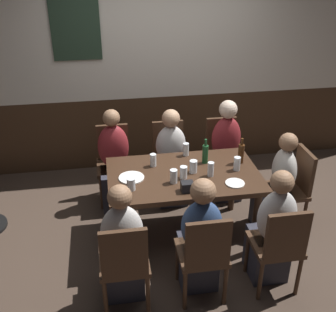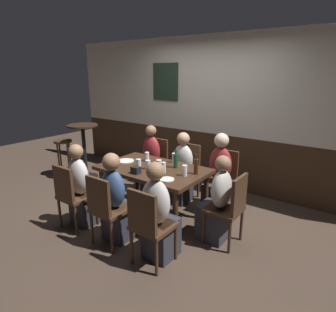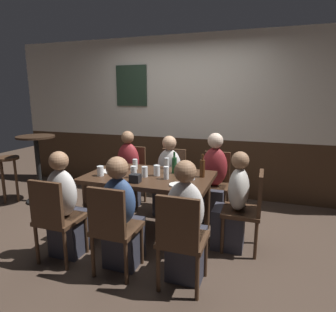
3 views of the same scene
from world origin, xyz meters
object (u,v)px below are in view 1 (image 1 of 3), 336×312
Objects in this scene: dining_table at (184,181)px; chair_mid_far at (169,155)px; person_left_far at (115,167)px; condiment_caddy at (187,187)px; chair_right_near at (279,244)px; person_right_far at (226,157)px; chair_mid_near at (204,253)px; chair_left_far at (114,159)px; person_left_near at (123,250)px; beer_glass_half at (193,167)px; person_mid_far at (171,164)px; pint_glass_pale at (183,173)px; chair_right_far at (222,151)px; plate_white_large at (131,178)px; beer_glass_tall at (186,150)px; plate_white_small at (235,183)px; person_head_east at (277,190)px; pint_glass_stout at (237,164)px; highball_clear at (153,161)px; beer_bottle_brown at (241,153)px; tumbler_short at (131,185)px; tumbler_water at (211,170)px; chair_head_east at (292,185)px; beer_bottle_green at (205,153)px; person_mid_near at (199,242)px; person_right_near at (272,234)px; chair_left_near at (124,262)px; pint_glass_amber at (174,177)px.

dining_table is 1.66× the size of chair_mid_far.
person_left_far is 10.43× the size of condiment_caddy.
person_right_far reaches higher than chair_right_near.
chair_mid_near is 1.00× the size of chair_left_far.
person_left_near is at bearing -90.00° from person_left_far.
person_left_near is at bearing -136.13° from beer_glass_half.
chair_mid_near is at bearing -90.00° from person_mid_far.
pint_glass_pale is at bearing -51.34° from person_left_far.
chair_right_far is 3.63× the size of plate_white_large.
plate_white_small is at bearing -61.89° from beer_glass_tall.
person_head_east is 1.77m from person_left_far.
pint_glass_stout reaches higher than highball_clear.
person_head_east is (0.98, 0.86, -0.04)m from chair_mid_near.
plate_white_small is 1.63× the size of condiment_caddy.
person_right_far is 0.67m from beer_bottle_brown.
person_left_far is at bearing 155.81° from beer_glass_tall.
tumbler_short is at bearing -142.15° from person_right_far.
person_left_far is at bearing 138.61° from tumbler_water.
chair_head_east is 0.98m from beer_bottle_green.
chair_right_far is 0.80× the size of person_mid_far.
chair_right_near and chair_right_far have the same top height.
pint_glass_stout is at bearing -59.15° from chair_mid_far.
person_mid_near reaches higher than plate_white_large.
person_right_near reaches higher than chair_mid_far.
person_left_near is at bearing 90.00° from chair_left_near.
beer_glass_half is at bearing 122.13° from chair_right_near.
person_right_near is at bearing -90.00° from person_right_far.
person_mid_far is at bearing -165.74° from chair_right_far.
person_right_far is 8.48× the size of pint_glass_stout.
tumbler_water is 1.05× the size of beer_glass_tall.
chair_left_far is 3.63× the size of plate_white_large.
chair_left_far is 4.92× the size of plate_white_small.
beer_bottle_brown is 2.44× the size of condiment_caddy.
person_right_far is at bearing 0.06° from person_left_far.
chair_left_near is 1.69m from person_mid_far.
beer_glass_tall is (0.74, -0.33, 0.32)m from person_left_far.
pint_glass_amber is 0.19m from condiment_caddy.
highball_clear is 0.84m from plate_white_small.
tumbler_water is at bearing 72.74° from chair_mid_near.
pint_glass_pale is (-0.26, 0.00, -0.01)m from tumbler_water.
pint_glass_pale is at bearing -8.61° from plate_white_large.
plate_white_large is at bearing -179.74° from person_head_east.
person_right_near is 8.43× the size of pint_glass_amber.
chair_mid_far is 1.31m from person_head_east.
person_left_near is 4.18× the size of beer_bottle_brown.
chair_mid_near is at bearing -103.62° from beer_bottle_green.
chair_mid_far is 1.21m from condiment_caddy.
tumbler_short is (-0.52, -0.20, 0.14)m from dining_table.
tumbler_short is at bearing 136.59° from person_mid_near.
plate_white_small is (1.07, -0.96, 0.26)m from person_left_far.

